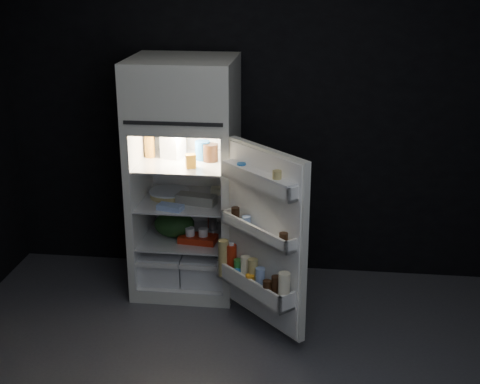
# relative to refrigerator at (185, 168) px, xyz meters

# --- Properties ---
(wall_back) EXTENTS (4.00, 0.00, 2.70)m
(wall_back) POSITION_rel_refrigerator_xyz_m (0.51, 0.38, 0.39)
(wall_back) COLOR black
(wall_back) RESTS_ON ground
(wall_front) EXTENTS (4.00, 0.00, 2.70)m
(wall_front) POSITION_rel_refrigerator_xyz_m (0.51, -3.02, 0.39)
(wall_front) COLOR black
(wall_front) RESTS_ON ground
(refrigerator) EXTENTS (0.76, 0.71, 1.78)m
(refrigerator) POSITION_rel_refrigerator_xyz_m (0.00, 0.00, 0.00)
(refrigerator) COLOR white
(refrigerator) RESTS_ON ground
(fridge_door) EXTENTS (0.64, 0.65, 1.22)m
(fridge_door) POSITION_rel_refrigerator_xyz_m (0.64, -0.65, -0.28)
(fridge_door) COLOR white
(fridge_door) RESTS_ON ground
(milk_jug) EXTENTS (0.18, 0.18, 0.24)m
(milk_jug) POSITION_rel_refrigerator_xyz_m (-0.10, 0.04, 0.19)
(milk_jug) COLOR white
(milk_jug) RESTS_ON refrigerator
(mayo_jar) EXTENTS (0.14, 0.14, 0.14)m
(mayo_jar) POSITION_rel_refrigerator_xyz_m (0.13, 0.02, 0.14)
(mayo_jar) COLOR #1F62AB
(mayo_jar) RESTS_ON refrigerator
(jam_jar) EXTENTS (0.14, 0.14, 0.13)m
(jam_jar) POSITION_rel_refrigerator_xyz_m (0.20, -0.02, 0.14)
(jam_jar) COLOR black
(jam_jar) RESTS_ON refrigerator
(amber_bottle) EXTENTS (0.09, 0.09, 0.22)m
(amber_bottle) POSITION_rel_refrigerator_xyz_m (-0.27, 0.03, 0.18)
(amber_bottle) COLOR #BF7A1E
(amber_bottle) RESTS_ON refrigerator
(small_carton) EXTENTS (0.09, 0.07, 0.10)m
(small_carton) POSITION_rel_refrigerator_xyz_m (0.08, -0.20, 0.12)
(small_carton) COLOR orange
(small_carton) RESTS_ON refrigerator
(egg_carton) EXTENTS (0.31, 0.17, 0.07)m
(egg_carton) POSITION_rel_refrigerator_xyz_m (0.10, -0.13, -0.19)
(egg_carton) COLOR gray
(egg_carton) RESTS_ON refrigerator
(pie) EXTENTS (0.37, 0.37, 0.04)m
(pie) POSITION_rel_refrigerator_xyz_m (-0.13, -0.01, -0.21)
(pie) COLOR tan
(pie) RESTS_ON refrigerator
(flat_package) EXTENTS (0.20, 0.13, 0.04)m
(flat_package) POSITION_rel_refrigerator_xyz_m (-0.06, -0.28, -0.21)
(flat_package) COLOR #8FACDD
(flat_package) RESTS_ON refrigerator
(wrapped_pkg) EXTENTS (0.12, 0.10, 0.05)m
(wrapped_pkg) POSITION_rel_refrigerator_xyz_m (0.23, 0.10, -0.20)
(wrapped_pkg) COLOR #F5EDC8
(wrapped_pkg) RESTS_ON refrigerator
(produce_bag) EXTENTS (0.33, 0.29, 0.20)m
(produce_bag) POSITION_rel_refrigerator_xyz_m (-0.09, -0.06, -0.43)
(produce_bag) COLOR #193815
(produce_bag) RESTS_ON refrigerator
(yogurt_tray) EXTENTS (0.30, 0.18, 0.05)m
(yogurt_tray) POSITION_rel_refrigerator_xyz_m (0.11, -0.15, -0.50)
(yogurt_tray) COLOR #AC240E
(yogurt_tray) RESTS_ON refrigerator
(small_can_red) EXTENTS (0.08, 0.08, 0.09)m
(small_can_red) POSITION_rel_refrigerator_xyz_m (0.17, 0.14, -0.48)
(small_can_red) COLOR #AC240E
(small_can_red) RESTS_ON refrigerator
(small_can_silver) EXTENTS (0.07, 0.07, 0.09)m
(small_can_silver) POSITION_rel_refrigerator_xyz_m (0.18, 0.11, -0.48)
(small_can_silver) COLOR #B6B6BA
(small_can_silver) RESTS_ON refrigerator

